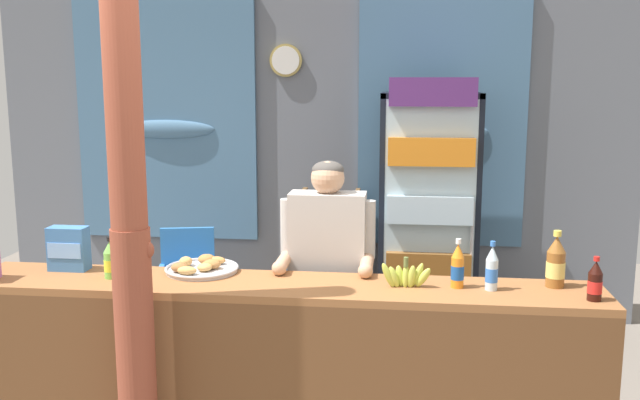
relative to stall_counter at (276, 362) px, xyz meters
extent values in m
cube|color=slate|center=(-0.15, 2.53, 0.78)|extent=(5.38, 0.12, 2.75)
cube|color=teal|center=(-1.39, 2.44, 1.11)|extent=(1.56, 0.04, 2.10)
ellipsoid|color=teal|center=(-1.39, 2.42, 1.00)|extent=(0.86, 0.10, 0.16)
cube|color=teal|center=(0.93, 2.44, 1.11)|extent=(1.36, 0.04, 2.10)
ellipsoid|color=teal|center=(0.93, 2.42, 1.00)|extent=(0.75, 0.10, 0.16)
cylinder|color=tan|center=(-0.35, 2.45, 1.58)|extent=(0.27, 0.03, 0.27)
cylinder|color=white|center=(-0.35, 2.43, 1.58)|extent=(0.23, 0.01, 0.23)
cube|color=beige|center=(0.39, 2.45, 1.20)|extent=(0.24, 0.02, 0.18)
cube|color=#935B33|center=(0.00, 0.11, 0.36)|extent=(3.30, 0.47, 0.04)
cube|color=brown|center=(0.00, -0.11, -0.12)|extent=(3.30, 0.04, 0.93)
cube|color=brown|center=(1.61, 0.11, -0.12)|extent=(0.08, 0.43, 0.93)
cylinder|color=brown|center=(-0.64, -0.27, 0.07)|extent=(0.19, 0.19, 1.33)
cylinder|color=brown|center=(-0.64, -0.27, 1.40)|extent=(0.17, 0.17, 1.33)
ellipsoid|color=brown|center=(-0.55, -0.27, 0.64)|extent=(0.06, 0.05, 0.08)
cube|color=black|center=(0.82, 2.23, 0.37)|extent=(0.73, 0.04, 1.92)
cube|color=black|center=(0.48, 1.95, 0.37)|extent=(0.04, 0.62, 1.92)
cube|color=black|center=(1.17, 1.95, 0.37)|extent=(0.04, 0.62, 1.92)
cube|color=black|center=(0.82, 1.95, 1.31)|extent=(0.73, 0.62, 0.04)
cube|color=black|center=(0.82, 1.95, -0.55)|extent=(0.73, 0.62, 0.08)
cube|color=silver|center=(0.82, 1.65, 0.42)|extent=(0.67, 0.02, 1.76)
cylinder|color=#B7B7BC|center=(1.13, 1.62, 0.37)|extent=(0.02, 0.02, 0.40)
cube|color=silver|center=(0.82, 1.95, -0.02)|extent=(0.65, 0.54, 0.02)
cube|color=brown|center=(0.82, 1.82, 0.09)|extent=(0.61, 0.50, 0.20)
cube|color=silver|center=(0.82, 1.95, 0.39)|extent=(0.65, 0.54, 0.02)
cube|color=silver|center=(0.82, 1.82, 0.50)|extent=(0.61, 0.50, 0.20)
cube|color=silver|center=(0.82, 1.95, 0.81)|extent=(0.65, 0.54, 0.02)
cube|color=orange|center=(0.82, 1.82, 0.92)|extent=(0.61, 0.50, 0.20)
cube|color=silver|center=(0.82, 1.95, 1.23)|extent=(0.65, 0.54, 0.02)
cube|color=#56286B|center=(0.82, 1.82, 1.34)|extent=(0.61, 0.50, 0.20)
cube|color=brown|center=(-0.18, 2.24, -0.03)|extent=(0.04, 0.28, 1.12)
cube|color=brown|center=(0.26, 2.24, -0.03)|extent=(0.04, 0.28, 1.12)
cube|color=brown|center=(0.04, 2.24, 0.37)|extent=(0.44, 0.28, 0.02)
cylinder|color=silver|center=(-0.02, 2.24, 0.44)|extent=(0.05, 0.05, 0.12)
cylinder|color=black|center=(0.11, 2.24, 0.43)|extent=(0.05, 0.05, 0.10)
cube|color=brown|center=(0.04, 2.24, 0.03)|extent=(0.44, 0.28, 0.02)
cylinder|color=#56286B|center=(-0.02, 2.24, 0.10)|extent=(0.06, 0.06, 0.12)
cylinder|color=orange|center=(0.11, 2.24, 0.10)|extent=(0.06, 0.06, 0.11)
cube|color=brown|center=(0.04, 2.24, -0.31)|extent=(0.44, 0.28, 0.02)
cylinder|color=#75C64C|center=(-0.02, 2.24, -0.24)|extent=(0.06, 0.06, 0.11)
cylinder|color=#75C64C|center=(0.11, 2.24, -0.22)|extent=(0.06, 0.06, 0.15)
cube|color=#3884D6|center=(-1.01, 1.67, -0.15)|extent=(0.52, 0.52, 0.04)
cube|color=#3884D6|center=(-1.05, 1.87, 0.07)|extent=(0.42, 0.13, 0.40)
cylinder|color=#3884D6|center=(-1.15, 1.45, -0.37)|extent=(0.04, 0.04, 0.44)
cylinder|color=#3884D6|center=(-0.78, 1.53, -0.37)|extent=(0.04, 0.04, 0.44)
cylinder|color=#3884D6|center=(-1.24, 1.82, -0.37)|extent=(0.04, 0.04, 0.44)
cylinder|color=#3884D6|center=(-0.86, 1.90, -0.37)|extent=(0.04, 0.04, 0.44)
cube|color=#3884D6|center=(-1.20, 1.63, -0.03)|extent=(0.12, 0.40, 0.03)
cube|color=#3884D6|center=(-0.81, 1.72, -0.03)|extent=(0.12, 0.40, 0.03)
cylinder|color=#28282D|center=(0.12, 0.53, -0.16)|extent=(0.11, 0.11, 0.85)
cylinder|color=#28282D|center=(0.30, 0.53, -0.16)|extent=(0.11, 0.11, 0.85)
cube|color=#BCB7B2|center=(0.21, 0.53, 0.53)|extent=(0.43, 0.20, 0.53)
sphere|color=tan|center=(0.21, 0.53, 0.88)|extent=(0.19, 0.19, 0.19)
ellipsoid|color=#4C4742|center=(0.21, 0.54, 0.92)|extent=(0.18, 0.18, 0.10)
cylinder|color=#BCB7B2|center=(-0.02, 0.53, 0.59)|extent=(0.08, 0.08, 0.33)
cylinder|color=tan|center=(-0.02, 0.38, 0.42)|extent=(0.07, 0.26, 0.07)
sphere|color=tan|center=(-0.02, 0.25, 0.42)|extent=(0.08, 0.08, 0.08)
cylinder|color=#BCB7B2|center=(0.44, 0.53, 0.59)|extent=(0.08, 0.08, 0.33)
cylinder|color=tan|center=(0.44, 0.38, 0.42)|extent=(0.07, 0.26, 0.07)
sphere|color=tan|center=(0.44, 0.25, 0.42)|extent=(0.08, 0.08, 0.08)
cylinder|color=brown|center=(1.40, 0.21, 0.48)|extent=(0.09, 0.09, 0.18)
cone|color=brown|center=(1.40, 0.21, 0.61)|extent=(0.09, 0.09, 0.08)
cylinder|color=#E5CC4C|center=(1.40, 0.21, 0.66)|extent=(0.04, 0.04, 0.03)
cylinder|color=#E5D166|center=(1.40, 0.21, 0.48)|extent=(0.09, 0.09, 0.08)
cylinder|color=silver|center=(1.07, 0.12, 0.46)|extent=(0.06, 0.06, 0.15)
cone|color=silver|center=(1.07, 0.12, 0.57)|extent=(0.06, 0.06, 0.07)
cylinder|color=blue|center=(1.07, 0.12, 0.62)|extent=(0.03, 0.03, 0.02)
cylinder|color=blue|center=(1.07, 0.12, 0.46)|extent=(0.06, 0.06, 0.07)
cylinder|color=black|center=(1.54, 0.00, 0.45)|extent=(0.07, 0.07, 0.13)
cone|color=black|center=(1.54, 0.00, 0.55)|extent=(0.07, 0.07, 0.06)
cylinder|color=red|center=(1.54, 0.00, 0.59)|extent=(0.03, 0.03, 0.02)
cylinder|color=red|center=(1.54, 0.00, 0.45)|extent=(0.07, 0.07, 0.06)
cylinder|color=#75C64C|center=(-0.90, 0.09, 0.45)|extent=(0.07, 0.07, 0.14)
cone|color=#75C64C|center=(-0.90, 0.09, 0.55)|extent=(0.07, 0.07, 0.06)
cylinder|color=black|center=(-0.90, 0.09, 0.60)|extent=(0.03, 0.03, 0.02)
cylinder|color=yellow|center=(-0.90, 0.09, 0.45)|extent=(0.07, 0.07, 0.06)
cylinder|color=orange|center=(0.91, 0.14, 0.46)|extent=(0.06, 0.06, 0.16)
cone|color=orange|center=(0.91, 0.14, 0.58)|extent=(0.06, 0.06, 0.07)
cylinder|color=white|center=(0.91, 0.14, 0.62)|extent=(0.03, 0.03, 0.03)
cylinder|color=#194C99|center=(0.91, 0.14, 0.46)|extent=(0.07, 0.07, 0.07)
cube|color=#3D75B7|center=(-1.19, 0.22, 0.51)|extent=(0.21, 0.10, 0.24)
cube|color=#7CB5F7|center=(-1.19, 0.17, 0.51)|extent=(0.19, 0.00, 0.08)
cylinder|color=#BCBCC1|center=(-0.46, 0.27, 0.39)|extent=(0.39, 0.39, 0.02)
torus|color=#BCBCC1|center=(-0.46, 0.27, 0.41)|extent=(0.40, 0.40, 0.02)
ellipsoid|color=#B2753D|center=(-0.40, 0.27, 0.43)|extent=(0.10, 0.08, 0.05)
ellipsoid|color=#C68947|center=(-0.40, 0.37, 0.42)|extent=(0.10, 0.06, 0.04)
ellipsoid|color=#B2753D|center=(-0.46, 0.38, 0.43)|extent=(0.10, 0.09, 0.05)
ellipsoid|color=tan|center=(-0.56, 0.31, 0.43)|extent=(0.07, 0.07, 0.05)
ellipsoid|color=#A36638|center=(-0.56, 0.19, 0.43)|extent=(0.09, 0.07, 0.05)
ellipsoid|color=tan|center=(-0.50, 0.15, 0.42)|extent=(0.10, 0.06, 0.05)
ellipsoid|color=tan|center=(-0.43, 0.22, 0.42)|extent=(0.08, 0.08, 0.04)
ellipsoid|color=#B7C647|center=(0.56, 0.10, 0.45)|extent=(0.09, 0.03, 0.14)
ellipsoid|color=#B7C647|center=(0.59, 0.11, 0.44)|extent=(0.08, 0.04, 0.12)
ellipsoid|color=#B7C647|center=(0.62, 0.13, 0.44)|extent=(0.06, 0.04, 0.12)
ellipsoid|color=#B7C647|center=(0.65, 0.12, 0.44)|extent=(0.04, 0.05, 0.13)
ellipsoid|color=#B7C647|center=(0.68, 0.11, 0.44)|extent=(0.05, 0.03, 0.13)
ellipsoid|color=#B7C647|center=(0.71, 0.13, 0.45)|extent=(0.08, 0.04, 0.14)
ellipsoid|color=#B7C647|center=(0.74, 0.12, 0.44)|extent=(0.10, 0.05, 0.12)
cylinder|color=olive|center=(0.65, 0.12, 0.51)|extent=(0.02, 0.02, 0.05)
camera|label=1|loc=(0.62, -3.29, 1.42)|focal=38.83mm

